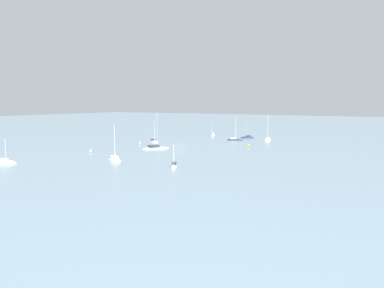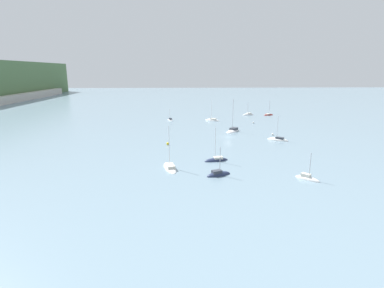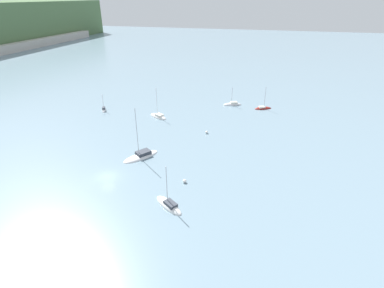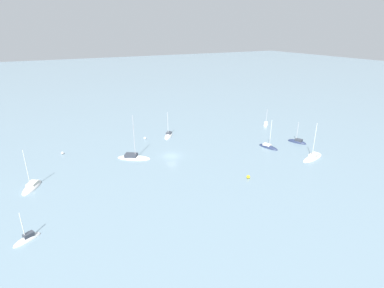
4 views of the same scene
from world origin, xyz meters
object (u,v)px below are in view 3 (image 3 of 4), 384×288
Objects in this scene: sailboat_7 at (141,156)px; mooring_buoy_1 at (185,181)px; sailboat_3 at (263,109)px; sailboat_9 at (232,105)px; sailboat_2 at (158,117)px; sailboat_5 at (104,110)px; mooring_buoy_0 at (207,132)px; sailboat_1 at (169,206)px.

mooring_buoy_1 is (-7.50, -12.51, 0.22)m from sailboat_7.
sailboat_7 is (-40.07, 25.01, 0.06)m from sailboat_3.
sailboat_2 is at bearing 19.79° from sailboat_9.
sailboat_3 is at bearing 152.97° from sailboat_9.
sailboat_5 is 8.47× the size of mooring_buoy_1.
sailboat_7 is at bearing 59.06° from mooring_buoy_1.
sailboat_5 is 49.01m from mooring_buoy_1.
sailboat_7 is at bearing 144.85° from mooring_buoy_0.
sailboat_9 is (16.95, -20.02, 0.01)m from sailboat_2.
sailboat_3 is at bearing -177.31° from sailboat_7.
sailboat_2 is at bearing -133.53° from sailboat_7.
sailboat_7 is 14.59m from mooring_buoy_1.
sailboat_9 reaches higher than mooring_buoy_0.
sailboat_2 reaches higher than sailboat_9.
sailboat_7 reaches higher than mooring_buoy_1.
sailboat_1 reaches higher than sailboat_5.
sailboat_3 is 1.28× the size of sailboat_5.
mooring_buoy_0 is at bearing 179.52° from sailboat_7.
mooring_buoy_0 is (-8.81, -35.52, 0.25)m from sailboat_5.
sailboat_7 reaches higher than sailboat_1.
sailboat_9 is at bearing -7.73° from mooring_buoy_0.
mooring_buoy_1 is at bearing -158.65° from sailboat_5.
mooring_buoy_0 is at bearing 61.81° from sailboat_9.
sailboat_1 is at bearing -165.17° from sailboat_5.
sailboat_3 is (15.80, -30.09, -0.00)m from sailboat_2.
mooring_buoy_1 is (7.71, -0.60, 0.28)m from sailboat_1.
sailboat_5 is 0.90× the size of sailboat_9.
sailboat_5 is at bearing 26.39° from sailboat_2.
mooring_buoy_1 is at bearing -177.79° from mooring_buoy_0.
sailboat_7 is at bearing -16.90° from sailboat_1.
sailboat_3 is at bearing -29.62° from mooring_buoy_0.
sailboat_3 reaches higher than mooring_buoy_1.
sailboat_7 is at bearing 131.21° from sailboat_2.
sailboat_2 is 36.32m from mooring_buoy_1.
sailboat_5 is at bearing 1.85° from sailboat_9.
sailboat_1 is at bearing -179.41° from mooring_buoy_0.
sailboat_3 is 51.14m from sailboat_5.
mooring_buoy_0 is at bearing -54.38° from sailboat_1.
mooring_buoy_0 is 1.00× the size of mooring_buoy_1.
sailboat_2 is 18.41m from mooring_buoy_0.
sailboat_1 is 56.81m from sailboat_3.
sailboat_7 reaches higher than mooring_buoy_0.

